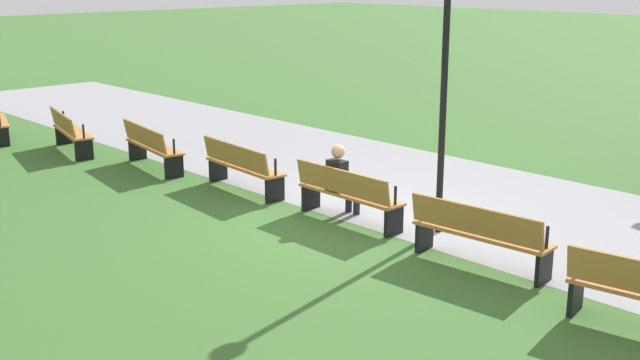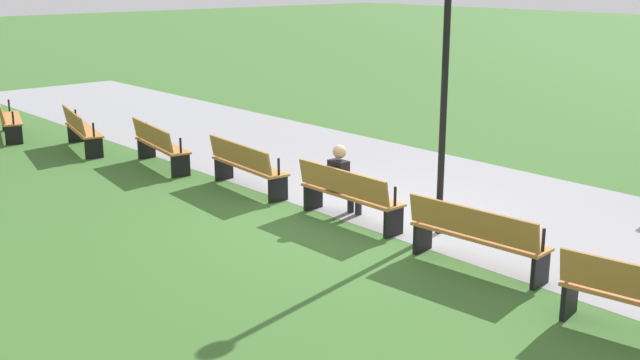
{
  "view_description": "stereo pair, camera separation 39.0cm",
  "coord_description": "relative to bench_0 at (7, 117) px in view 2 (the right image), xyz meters",
  "views": [
    {
      "loc": [
        8.2,
        -8.43,
        3.85
      ],
      "look_at": [
        -0.0,
        -0.66,
        0.8
      ],
      "focal_mm": 43.86,
      "sensor_mm": 36.0,
      "label": 1
    },
    {
      "loc": [
        8.47,
        -8.14,
        3.85
      ],
      "look_at": [
        -0.0,
        -0.66,
        0.8
      ],
      "focal_mm": 43.86,
      "sensor_mm": 36.0,
      "label": 2
    }
  ],
  "objects": [
    {
      "name": "bench_2",
      "position": [
        4.96,
        1.17,
        0.0
      ],
      "size": [
        1.99,
        0.77,
        0.89
      ],
      "rotation": [
        0.0,
        0.0,
        -0.16
      ],
      "color": "#B27538",
      "rests_on": "ground"
    },
    {
      "name": "person_seated",
      "position": [
        9.76,
        1.71,
        0.16
      ],
      "size": [
        0.32,
        0.52,
        1.2
      ],
      "color": "black",
      "rests_on": "ground"
    },
    {
      "name": "path_paving",
      "position": [
        10.04,
        3.98,
        -0.48
      ],
      "size": [
        34.91,
        4.8,
        0.01
      ],
      "primitive_type": "cube",
      "color": "#939399",
      "rests_on": "ground"
    },
    {
      "name": "bench_4",
      "position": [
        10.04,
        1.57,
        0.0
      ],
      "size": [
        1.94,
        0.47,
        0.89
      ],
      "color": "#B27538",
      "rests_on": "ground"
    },
    {
      "name": "bench_1",
      "position": [
        2.46,
        0.68,
        0.0
      ],
      "size": [
        2.0,
        0.91,
        0.89
      ],
      "rotation": [
        0.0,
        0.0,
        -0.23
      ],
      "color": "#B27538",
      "rests_on": "ground"
    },
    {
      "name": "bench_0",
      "position": [
        0.0,
        0.0,
        0.0
      ],
      "size": [
        1.99,
        1.04,
        0.89
      ],
      "rotation": [
        0.0,
        0.0,
        -0.31
      ],
      "color": "#B27538",
      "rests_on": "ground"
    },
    {
      "name": "ground_plane",
      "position": [
        10.04,
        1.64,
        -0.48
      ],
      "size": [
        120.0,
        120.0,
        0.0
      ],
      "primitive_type": "plane",
      "color": "#3D6B2D"
    },
    {
      "name": "bench_5",
      "position": [
        12.59,
        1.47,
        0.0
      ],
      "size": [
        1.97,
        0.62,
        0.89
      ],
      "rotation": [
        0.0,
        0.0,
        0.08
      ],
      "color": "#B27538",
      "rests_on": "ground"
    },
    {
      "name": "bench_3",
      "position": [
        7.49,
        1.47,
        0.0
      ],
      "size": [
        1.97,
        0.62,
        0.89
      ],
      "rotation": [
        0.0,
        0.0,
        -0.08
      ],
      "color": "#B27538",
      "rests_on": "ground"
    },
    {
      "name": "lamp_post",
      "position": [
        11.31,
        2.25,
        2.35
      ],
      "size": [
        0.32,
        0.32,
        4.07
      ],
      "color": "black",
      "rests_on": "ground"
    }
  ]
}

